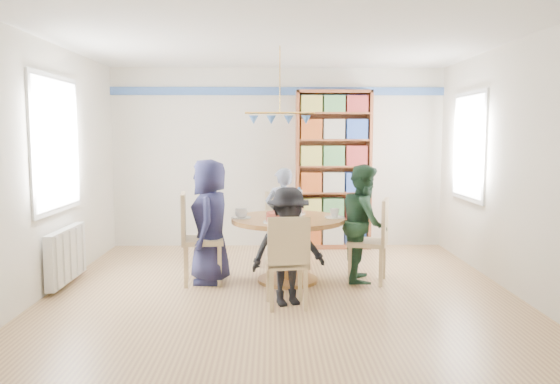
{
  "coord_description": "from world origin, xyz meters",
  "views": [
    {
      "loc": [
        -0.1,
        -5.79,
        1.7
      ],
      "look_at": [
        0.0,
        0.4,
        1.05
      ],
      "focal_mm": 35.0,
      "sensor_mm": 36.0,
      "label": 1
    }
  ],
  "objects_px": {
    "person_right": "(364,223)",
    "person_far": "(282,216)",
    "chair_left": "(194,234)",
    "chair_near": "(287,258)",
    "person_near": "(288,247)",
    "bookshelf": "(333,171)",
    "radiator": "(66,255)",
    "chair_far": "(282,224)",
    "person_left": "(210,221)",
    "chair_right": "(375,237)",
    "dining_table": "(288,234)"
  },
  "relations": [
    {
      "from": "radiator",
      "to": "person_left",
      "type": "relative_size",
      "value": 0.7
    },
    {
      "from": "dining_table",
      "to": "chair_far",
      "type": "distance_m",
      "value": 1.01
    },
    {
      "from": "chair_left",
      "to": "person_left",
      "type": "height_order",
      "value": "person_left"
    },
    {
      "from": "dining_table",
      "to": "chair_near",
      "type": "xyz_separation_m",
      "value": [
        -0.03,
        -0.99,
        -0.05
      ]
    },
    {
      "from": "dining_table",
      "to": "chair_left",
      "type": "relative_size",
      "value": 1.24
    },
    {
      "from": "dining_table",
      "to": "bookshelf",
      "type": "distance_m",
      "value": 2.15
    },
    {
      "from": "dining_table",
      "to": "chair_right",
      "type": "distance_m",
      "value": 1.0
    },
    {
      "from": "chair_left",
      "to": "chair_near",
      "type": "xyz_separation_m",
      "value": [
        1.03,
        -0.94,
        -0.07
      ]
    },
    {
      "from": "chair_right",
      "to": "dining_table",
      "type": "bearing_deg",
      "value": 177.73
    },
    {
      "from": "dining_table",
      "to": "person_near",
      "type": "relative_size",
      "value": 1.1
    },
    {
      "from": "person_near",
      "to": "bookshelf",
      "type": "distance_m",
      "value": 2.94
    },
    {
      "from": "chair_left",
      "to": "person_near",
      "type": "xyz_separation_m",
      "value": [
        1.05,
        -0.81,
        0.02
      ]
    },
    {
      "from": "person_far",
      "to": "dining_table",
      "type": "bearing_deg",
      "value": 77.64
    },
    {
      "from": "radiator",
      "to": "person_near",
      "type": "relative_size",
      "value": 0.84
    },
    {
      "from": "dining_table",
      "to": "person_right",
      "type": "bearing_deg",
      "value": 2.56
    },
    {
      "from": "chair_near",
      "to": "person_near",
      "type": "xyz_separation_m",
      "value": [
        0.01,
        0.13,
        0.08
      ]
    },
    {
      "from": "person_right",
      "to": "person_far",
      "type": "height_order",
      "value": "person_right"
    },
    {
      "from": "chair_right",
      "to": "person_left",
      "type": "distance_m",
      "value": 1.9
    },
    {
      "from": "radiator",
      "to": "chair_far",
      "type": "bearing_deg",
      "value": 24.6
    },
    {
      "from": "chair_right",
      "to": "chair_left",
      "type": "bearing_deg",
      "value": -179.7
    },
    {
      "from": "radiator",
      "to": "person_right",
      "type": "bearing_deg",
      "value": 2.62
    },
    {
      "from": "person_right",
      "to": "bookshelf",
      "type": "height_order",
      "value": "bookshelf"
    },
    {
      "from": "dining_table",
      "to": "chair_right",
      "type": "xyz_separation_m",
      "value": [
        1.0,
        -0.04,
        -0.02
      ]
    },
    {
      "from": "radiator",
      "to": "bookshelf",
      "type": "xyz_separation_m",
      "value": [
        3.24,
        2.04,
        0.81
      ]
    },
    {
      "from": "person_near",
      "to": "chair_left",
      "type": "bearing_deg",
      "value": 122.3
    },
    {
      "from": "chair_far",
      "to": "dining_table",
      "type": "bearing_deg",
      "value": -87.27
    },
    {
      "from": "chair_far",
      "to": "person_right",
      "type": "relative_size",
      "value": 0.69
    },
    {
      "from": "chair_near",
      "to": "person_near",
      "type": "relative_size",
      "value": 0.78
    },
    {
      "from": "chair_far",
      "to": "person_near",
      "type": "bearing_deg",
      "value": -89.24
    },
    {
      "from": "chair_near",
      "to": "person_right",
      "type": "relative_size",
      "value": 0.68
    },
    {
      "from": "chair_far",
      "to": "person_far",
      "type": "height_order",
      "value": "person_far"
    },
    {
      "from": "chair_near",
      "to": "person_left",
      "type": "xyz_separation_m",
      "value": [
        -0.86,
        0.98,
        0.2
      ]
    },
    {
      "from": "chair_far",
      "to": "bookshelf",
      "type": "height_order",
      "value": "bookshelf"
    },
    {
      "from": "chair_left",
      "to": "bookshelf",
      "type": "height_order",
      "value": "bookshelf"
    },
    {
      "from": "person_right",
      "to": "chair_far",
      "type": "bearing_deg",
      "value": 51.6
    },
    {
      "from": "chair_right",
      "to": "person_far",
      "type": "height_order",
      "value": "person_far"
    },
    {
      "from": "person_left",
      "to": "bookshelf",
      "type": "relative_size",
      "value": 0.61
    },
    {
      "from": "dining_table",
      "to": "chair_far",
      "type": "xyz_separation_m",
      "value": [
        -0.05,
        1.01,
        -0.04
      ]
    },
    {
      "from": "person_near",
      "to": "person_far",
      "type": "bearing_deg",
      "value": 70.79
    },
    {
      "from": "radiator",
      "to": "dining_table",
      "type": "distance_m",
      "value": 2.52
    },
    {
      "from": "person_left",
      "to": "radiator",
      "type": "bearing_deg",
      "value": -85.61
    },
    {
      "from": "chair_far",
      "to": "person_near",
      "type": "relative_size",
      "value": 0.79
    },
    {
      "from": "chair_near",
      "to": "person_right",
      "type": "distance_m",
      "value": 1.4
    },
    {
      "from": "radiator",
      "to": "person_far",
      "type": "distance_m",
      "value": 2.68
    },
    {
      "from": "person_near",
      "to": "bookshelf",
      "type": "height_order",
      "value": "bookshelf"
    },
    {
      "from": "radiator",
      "to": "person_far",
      "type": "height_order",
      "value": "person_far"
    },
    {
      "from": "person_far",
      "to": "radiator",
      "type": "bearing_deg",
      "value": 7.16
    },
    {
      "from": "chair_right",
      "to": "person_right",
      "type": "xyz_separation_m",
      "value": [
        -0.11,
        0.08,
        0.15
      ]
    },
    {
      "from": "radiator",
      "to": "person_left",
      "type": "height_order",
      "value": "person_left"
    },
    {
      "from": "person_near",
      "to": "dining_table",
      "type": "bearing_deg",
      "value": 68.58
    }
  ]
}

